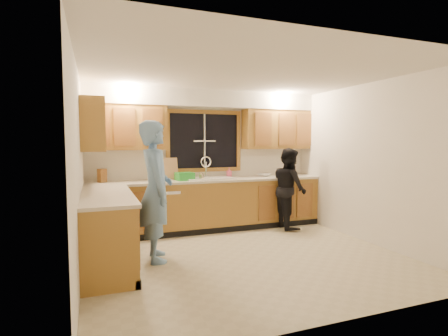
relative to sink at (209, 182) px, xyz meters
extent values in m
plane|color=#C0B493|center=(0.00, -1.60, -0.86)|extent=(4.20, 4.20, 0.00)
plane|color=silver|center=(0.00, -1.60, 1.64)|extent=(4.20, 4.20, 0.00)
plane|color=white|center=(0.00, 0.30, 0.39)|extent=(4.20, 0.00, 4.20)
plane|color=white|center=(-2.10, -1.60, 0.39)|extent=(0.00, 3.80, 3.80)
plane|color=white|center=(2.10, -1.60, 0.39)|extent=(0.00, 3.80, 3.80)
cube|color=#A77830|center=(0.00, 0.00, -0.42)|extent=(4.20, 0.60, 0.88)
cube|color=#A77830|center=(-1.80, -1.25, -0.42)|extent=(0.60, 1.90, 0.88)
cube|color=beige|center=(0.00, -0.02, 0.04)|extent=(4.20, 0.63, 0.04)
cube|color=beige|center=(-1.79, -1.25, 0.04)|extent=(0.63, 1.90, 0.04)
cube|color=#A77830|center=(-1.43, 0.13, 0.96)|extent=(1.35, 0.33, 0.75)
cube|color=#A77830|center=(1.43, 0.13, 0.96)|extent=(1.35, 0.33, 0.75)
cube|color=#A77830|center=(-1.94, -0.48, 0.96)|extent=(0.33, 0.90, 0.75)
cube|color=white|center=(0.00, 0.12, 1.49)|extent=(4.20, 0.35, 0.30)
cube|color=black|center=(0.00, 0.29, 0.74)|extent=(1.30, 0.01, 1.00)
cube|color=#A77830|center=(0.00, 0.28, 1.27)|extent=(1.44, 0.03, 0.07)
cube|color=#A77830|center=(0.00, 0.28, 0.20)|extent=(1.44, 0.03, 0.07)
cube|color=#A77830|center=(-0.69, 0.28, 0.74)|extent=(0.07, 0.03, 1.00)
cube|color=#A77830|center=(0.69, 0.28, 0.74)|extent=(0.07, 0.03, 1.00)
cube|color=white|center=(0.00, 0.00, 0.07)|extent=(0.86, 0.52, 0.03)
cube|color=white|center=(-0.21, 0.00, -0.02)|extent=(0.38, 0.42, 0.18)
cube|color=white|center=(0.21, 0.00, -0.02)|extent=(0.38, 0.42, 0.18)
cylinder|color=white|center=(0.00, 0.20, 0.22)|extent=(0.04, 0.04, 0.28)
torus|color=white|center=(0.00, 0.20, 0.36)|extent=(0.21, 0.03, 0.21)
cube|color=white|center=(-0.85, -0.01, -0.45)|extent=(0.60, 0.56, 0.82)
cube|color=white|center=(-1.80, -1.82, -0.41)|extent=(0.58, 0.75, 0.90)
imported|color=#6B97CA|center=(-1.17, -1.29, 0.07)|extent=(0.48, 0.70, 1.87)
imported|color=black|center=(1.41, -0.39, -0.13)|extent=(0.65, 0.79, 1.48)
cube|color=#935D28|center=(-1.81, 0.13, 0.17)|extent=(0.16, 0.15, 0.22)
cube|color=tan|center=(-0.68, 0.18, 0.25)|extent=(0.30, 0.12, 0.38)
cube|color=#25902C|center=(-0.46, -0.04, 0.12)|extent=(0.31, 0.30, 0.13)
imported|color=#FA5F8C|center=(0.44, 0.16, 0.15)|extent=(0.09, 0.09, 0.18)
imported|color=silver|center=(1.12, 0.06, 0.08)|extent=(0.29, 0.29, 0.06)
cylinder|color=beige|center=(-0.18, -0.09, 0.11)|extent=(0.08, 0.08, 0.12)
cylinder|color=beige|center=(-0.18, -0.15, 0.11)|extent=(0.08, 0.08, 0.11)
camera|label=1|loc=(-1.93, -5.92, 0.72)|focal=28.00mm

